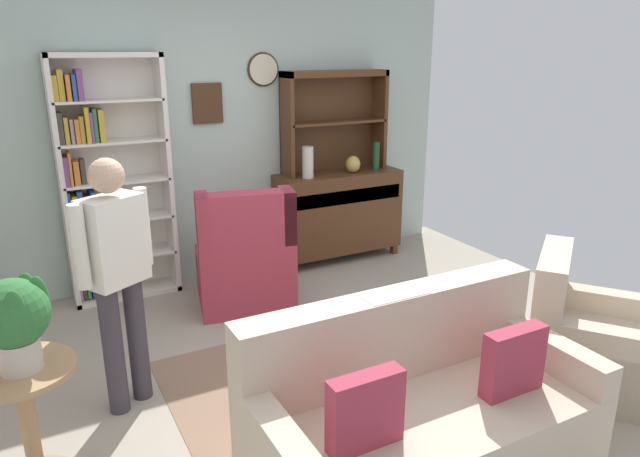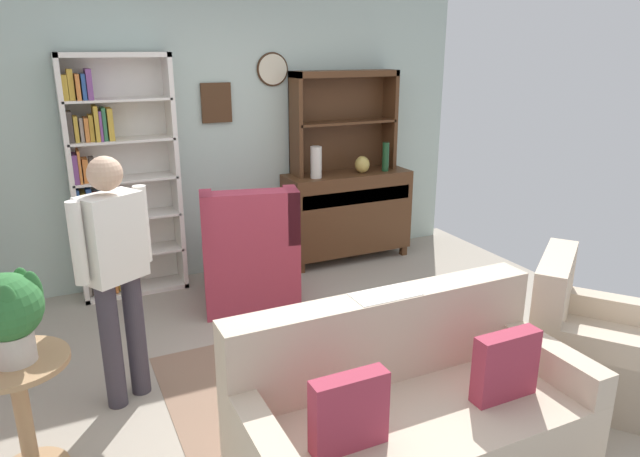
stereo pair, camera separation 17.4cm
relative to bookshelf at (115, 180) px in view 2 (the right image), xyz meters
name	(u,v)px [view 2 (the right image)]	position (x,y,z in m)	size (l,w,h in m)	color
ground_plane	(319,369)	(1.03, -1.94, -1.05)	(5.40, 4.60, 0.02)	#9E9384
wall_back	(223,128)	(1.03, 0.19, 0.36)	(5.00, 0.09, 2.80)	#ADC1B7
area_rug	(366,382)	(1.23, -2.24, -1.04)	(2.51, 1.86, 0.01)	#846651
bookshelf	(115,180)	(0.00, 0.00, 0.00)	(0.90, 0.30, 2.10)	silver
sideboard	(347,212)	(2.23, -0.08, -0.53)	(1.30, 0.45, 0.92)	#4C2D19
sideboard_hutch	(343,108)	(2.23, 0.03, 0.52)	(1.10, 0.26, 1.00)	#4C2D19
vase_tall	(316,162)	(1.84, -0.16, 0.03)	(0.11, 0.11, 0.31)	beige
vase_round	(362,165)	(2.36, -0.15, -0.04)	(0.15, 0.15, 0.17)	tan
bottle_wine	(386,157)	(2.62, -0.17, 0.03)	(0.07, 0.07, 0.29)	#194223
couch_floral	(409,419)	(1.02, -3.06, -0.73)	(1.80, 0.85, 0.90)	beige
armchair_floral	(589,349)	(2.49, -2.92, -0.75)	(1.07, 1.07, 0.88)	beige
wingback_chair	(250,262)	(0.95, -0.72, -0.66)	(0.94, 0.96, 1.05)	#A33347
plant_stand	(22,406)	(-0.77, -2.25, -0.63)	(0.52, 0.52, 0.67)	#A87F56
potted_plant_large	(8,311)	(-0.76, -2.26, -0.10)	(0.33, 0.33, 0.46)	beige
person_reading	(115,265)	(-0.21, -1.75, -0.13)	(0.49, 0.34, 1.56)	#38333D
coffee_table	(340,333)	(1.09, -2.14, -0.69)	(0.80, 0.50, 0.42)	#4C2D19
book_stack	(323,325)	(0.94, -2.19, -0.58)	(0.21, 0.14, 0.08)	gold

